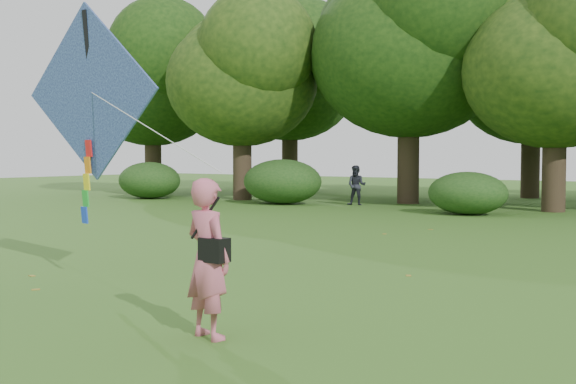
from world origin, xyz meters
The scene contains 7 objects.
ground centered at (0.00, 0.00, 0.00)m, with size 100.00×100.00×0.00m, color #265114.
man_kite_flyer centered at (-0.43, 0.07, 0.87)m, with size 0.64×0.42×1.74m, color #C45C71.
bystander_left centered at (-9.18, 18.86, 0.78)m, with size 0.76×0.59×1.56m, color #22242E.
crossbody_bag centered at (-0.32, 0.04, 0.99)m, with size 0.43×0.20×0.70m.
flying_kite centered at (-4.08, 1.56, 2.91)m, with size 5.24×1.76×3.37m.
shrub_band centered at (-0.72, 17.60, 0.86)m, with size 39.15×3.22×1.88m.
fallen_leaves centered at (-0.97, 4.31, 0.01)m, with size 10.53×14.51×0.01m.
Camera 1 is at (4.71, -5.80, 2.00)m, focal length 45.00 mm.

